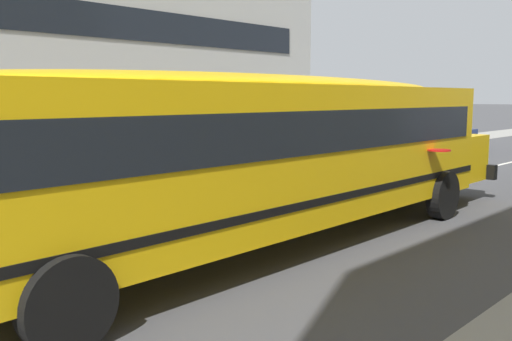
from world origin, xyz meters
TOP-DOWN VIEW (x-y plane):
  - ground_plane at (0.00, 0.00)m, footprint 400.00×400.00m
  - sidewalk_far at (0.00, 7.03)m, footprint 120.00×3.00m
  - lane_centreline at (0.00, 0.00)m, footprint 110.00×0.16m
  - school_bus at (1.06, -1.46)m, footprint 13.56×3.21m
  - parked_car_dark_blue_by_lamppost at (20.48, 4.37)m, footprint 3.91×1.89m
  - parked_car_beige_near_corner at (10.21, 4.46)m, footprint 3.92×1.91m

SIDE VIEW (x-z plane):
  - ground_plane at x=0.00m, z-range 0.00..0.00m
  - lane_centreline at x=0.00m, z-range 0.00..0.01m
  - sidewalk_far at x=0.00m, z-range 0.00..0.01m
  - parked_car_dark_blue_by_lamppost at x=20.48m, z-range 0.02..1.66m
  - parked_car_beige_near_corner at x=10.21m, z-range 0.02..1.66m
  - school_bus at x=1.06m, z-range 0.28..3.31m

